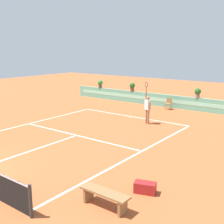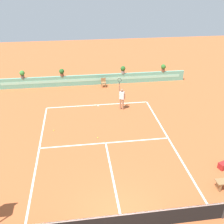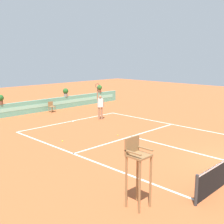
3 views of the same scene
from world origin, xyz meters
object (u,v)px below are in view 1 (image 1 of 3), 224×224
(potted_plant_right, at_px, (198,92))
(ball_kid_chair, at_px, (168,103))
(potted_plant_far_left, at_px, (100,83))
(tennis_player, at_px, (148,107))
(bench_courtside, at_px, (105,196))
(tennis_ball_near_baseline, at_px, (78,131))
(potted_plant_left, at_px, (132,86))
(gear_bag, at_px, (145,188))
(tennis_ball_mid_court, at_px, (60,119))

(potted_plant_right, bearing_deg, ball_kid_chair, -159.68)
(potted_plant_far_left, bearing_deg, tennis_player, -33.64)
(ball_kid_chair, distance_m, potted_plant_far_left, 7.48)
(bench_courtside, xyz_separation_m, potted_plant_right, (-2.85, 14.74, 1.04))
(ball_kid_chair, relative_size, tennis_ball_near_baseline, 12.50)
(potted_plant_left, bearing_deg, potted_plant_far_left, 180.00)
(gear_bag, bearing_deg, ball_kid_chair, 113.02)
(tennis_player, bearing_deg, bench_courtside, -66.99)
(ball_kid_chair, relative_size, potted_plant_left, 1.17)
(potted_plant_far_left, bearing_deg, tennis_ball_near_baseline, -57.13)
(tennis_player, relative_size, potted_plant_right, 3.57)
(ball_kid_chair, xyz_separation_m, gear_bag, (5.32, -12.53, -0.30))
(gear_bag, height_order, potted_plant_left, potted_plant_left)
(tennis_player, bearing_deg, potted_plant_far_left, 146.36)
(tennis_ball_mid_court, bearing_deg, ball_kid_chair, 60.07)
(ball_kid_chair, distance_m, tennis_player, 4.91)
(gear_bag, distance_m, tennis_ball_near_baseline, 7.71)
(ball_kid_chair, xyz_separation_m, potted_plant_left, (-3.82, 0.73, 0.93))
(potted_plant_right, bearing_deg, tennis_ball_near_baseline, -109.44)
(bench_courtside, bearing_deg, tennis_ball_near_baseline, 138.90)
(gear_bag, height_order, tennis_ball_mid_court, gear_bag)
(tennis_ball_mid_court, relative_size, potted_plant_far_left, 0.09)
(ball_kid_chair, bearing_deg, gear_bag, -66.98)
(tennis_ball_near_baseline, bearing_deg, potted_plant_left, 104.87)
(potted_plant_far_left, bearing_deg, bench_courtside, -50.36)
(bench_courtside, relative_size, potted_plant_right, 2.21)
(gear_bag, distance_m, potted_plant_left, 16.15)
(ball_kid_chair, height_order, potted_plant_right, potted_plant_right)
(tennis_player, height_order, tennis_ball_mid_court, tennis_player)
(tennis_ball_mid_court, bearing_deg, bench_courtside, -36.47)
(tennis_player, distance_m, tennis_ball_near_baseline, 4.57)
(bench_courtside, bearing_deg, potted_plant_far_left, 129.64)
(ball_kid_chair, height_order, bench_courtside, ball_kid_chair)
(bench_courtside, bearing_deg, tennis_ball_mid_court, 143.53)
(gear_bag, bearing_deg, bench_courtside, -108.74)
(tennis_player, xyz_separation_m, potted_plant_left, (-4.73, 5.52, 0.36))
(tennis_player, height_order, tennis_ball_near_baseline, tennis_player)
(tennis_ball_near_baseline, distance_m, tennis_ball_mid_court, 3.17)
(tennis_ball_near_baseline, height_order, potted_plant_right, potted_plant_right)
(potted_plant_left, xyz_separation_m, potted_plant_far_left, (-3.57, 0.00, 0.00))
(tennis_ball_near_baseline, bearing_deg, ball_kid_chair, 81.25)
(tennis_ball_near_baseline, xyz_separation_m, potted_plant_right, (3.31, 9.37, 1.38))
(tennis_player, bearing_deg, ball_kid_chair, 100.72)
(potted_plant_left, bearing_deg, potted_plant_right, 0.00)
(bench_courtside, relative_size, potted_plant_left, 2.21)
(potted_plant_left, distance_m, potted_plant_far_left, 3.57)
(ball_kid_chair, distance_m, potted_plant_left, 4.00)
(gear_bag, relative_size, potted_plant_left, 0.97)
(tennis_ball_near_baseline, bearing_deg, potted_plant_right, 70.56)
(tennis_player, xyz_separation_m, potted_plant_right, (1.07, 5.52, 0.36))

